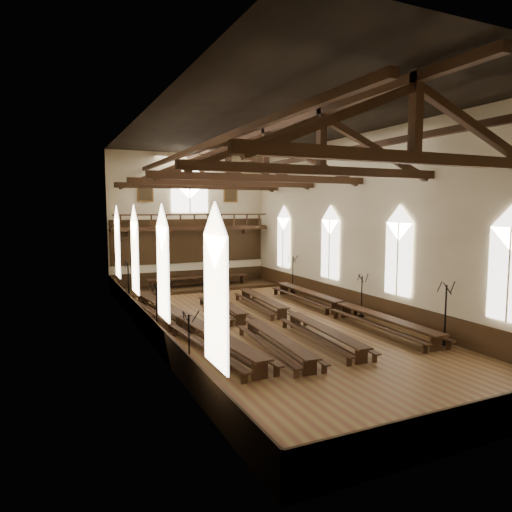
# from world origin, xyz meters

# --- Properties ---
(ground) EXTENTS (26.00, 26.00, 0.00)m
(ground) POSITION_xyz_m (0.00, 0.00, 0.00)
(ground) COLOR brown
(ground) RESTS_ON ground
(room_walls) EXTENTS (26.00, 26.00, 26.00)m
(room_walls) POSITION_xyz_m (0.00, 0.00, 6.46)
(room_walls) COLOR beige
(room_walls) RESTS_ON ground
(wainscot_band) EXTENTS (12.00, 26.00, 1.20)m
(wainscot_band) POSITION_xyz_m (0.00, 0.00, 0.60)
(wainscot_band) COLOR #331E0F
(wainscot_band) RESTS_ON ground
(side_windows) EXTENTS (11.85, 19.80, 4.50)m
(side_windows) POSITION_xyz_m (-0.00, -0.00, 3.74)
(side_windows) COLOR white
(side_windows) RESTS_ON room_walls
(end_window) EXTENTS (2.80, 0.12, 3.80)m
(end_window) POSITION_xyz_m (0.00, 12.90, 7.22)
(end_window) COLOR white
(end_window) RESTS_ON room_walls
(minstrels_gallery) EXTENTS (11.80, 1.24, 3.70)m
(minstrels_gallery) POSITION_xyz_m (0.00, 12.66, 3.91)
(minstrels_gallery) COLOR #311F0F
(minstrels_gallery) RESTS_ON room_walls
(portraits) EXTENTS (7.75, 0.09, 1.45)m
(portraits) POSITION_xyz_m (0.00, 12.90, 7.10)
(portraits) COLOR brown
(portraits) RESTS_ON room_walls
(roof_trusses) EXTENTS (11.70, 25.70, 2.80)m
(roof_trusses) POSITION_xyz_m (0.00, -0.00, 8.22)
(roof_trusses) COLOR #311F0F
(roof_trusses) RESTS_ON room_walls
(refectory_row_a) EXTENTS (2.25, 14.86, 0.79)m
(refectory_row_a) POSITION_xyz_m (-4.11, 0.34, 0.57)
(refectory_row_a) COLOR #311F0F
(refectory_row_a) RESTS_ON ground
(refectory_row_b) EXTENTS (1.78, 13.78, 0.68)m
(refectory_row_b) POSITION_xyz_m (-1.22, -0.49, 0.49)
(refectory_row_b) COLOR #311F0F
(refectory_row_b) RESTS_ON ground
(refectory_row_c) EXTENTS (1.86, 13.90, 0.69)m
(refectory_row_c) POSITION_xyz_m (1.24, -0.26, 0.50)
(refectory_row_c) COLOR #311F0F
(refectory_row_c) RESTS_ON ground
(refectory_row_d) EXTENTS (1.73, 14.58, 0.77)m
(refectory_row_d) POSITION_xyz_m (4.70, 0.01, 0.56)
(refectory_row_d) COLOR #311F0F
(refectory_row_d) RESTS_ON ground
(dais) EXTENTS (11.40, 3.09, 0.21)m
(dais) POSITION_xyz_m (0.10, 11.40, 0.10)
(dais) COLOR #331E0F
(dais) RESTS_ON ground
(high_table) EXTENTS (7.52, 1.08, 0.70)m
(high_table) POSITION_xyz_m (0.10, 11.40, 0.80)
(high_table) COLOR #311F0F
(high_table) RESTS_ON dais
(high_chairs) EXTENTS (5.83, 0.44, 0.97)m
(high_chairs) POSITION_xyz_m (0.10, 12.13, 0.73)
(high_chairs) COLOR #311F0F
(high_chairs) RESTS_ON dais
(candelabrum_left_near) EXTENTS (0.63, 0.72, 2.33)m
(candelabrum_left_near) POSITION_xyz_m (-5.55, -5.22, 0.71)
(candelabrum_left_near) COLOR black
(candelabrum_left_near) RESTS_ON ground
(candelabrum_left_mid) EXTENTS (0.76, 0.78, 2.61)m
(candelabrum_left_mid) POSITION_xyz_m (-5.55, -0.14, 0.79)
(candelabrum_left_mid) COLOR black
(candelabrum_left_mid) RESTS_ON ground
(candelabrum_left_far) EXTENTS (0.81, 0.86, 2.83)m
(candelabrum_left_far) POSITION_xyz_m (-5.55, 7.41, 0.86)
(candelabrum_left_far) COLOR black
(candelabrum_left_far) RESTS_ON ground
(candelabrum_right_near) EXTENTS (0.80, 0.84, 2.79)m
(candelabrum_right_near) POSITION_xyz_m (5.55, -6.38, 0.85)
(candelabrum_right_near) COLOR black
(candelabrum_right_near) RESTS_ON ground
(candelabrum_right_mid) EXTENTS (0.72, 0.67, 2.38)m
(candelabrum_right_mid) POSITION_xyz_m (5.55, -0.65, 0.72)
(candelabrum_right_mid) COLOR black
(candelabrum_right_mid) RESTS_ON ground
(candelabrum_right_far) EXTENTS (0.80, 0.77, 2.66)m
(candelabrum_right_far) POSITION_xyz_m (5.55, 6.97, 0.81)
(candelabrum_right_far) COLOR black
(candelabrum_right_far) RESTS_ON ground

